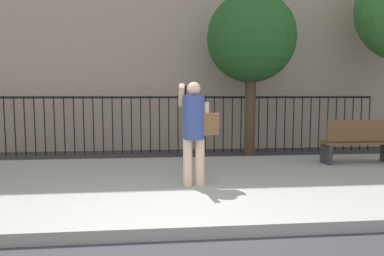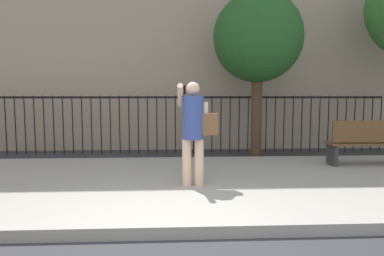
% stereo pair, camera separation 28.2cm
% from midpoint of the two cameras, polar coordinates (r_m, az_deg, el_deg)
% --- Properties ---
extents(ground_plane, '(60.00, 60.00, 0.00)m').
position_cam_midpoint_polar(ground_plane, '(4.12, -2.17, -17.83)').
color(ground_plane, '#333338').
extents(sidewalk, '(28.00, 4.40, 0.15)m').
position_cam_midpoint_polar(sidewalk, '(6.19, -2.45, -9.09)').
color(sidewalk, '#9E9B93').
rests_on(sidewalk, ground).
extents(iron_fence, '(12.03, 0.04, 1.60)m').
position_cam_midpoint_polar(iron_fence, '(9.71, -2.66, 1.87)').
color(iron_fence, black).
rests_on(iron_fence, ground).
extents(pedestrian_on_phone, '(0.66, 0.49, 1.68)m').
position_cam_midpoint_polar(pedestrian_on_phone, '(5.62, 1.86, 0.32)').
color(pedestrian_on_phone, beige).
rests_on(pedestrian_on_phone, sidewalk).
extents(street_bench, '(1.60, 0.45, 0.95)m').
position_cam_midpoint_polar(street_bench, '(8.23, 27.48, -1.98)').
color(street_bench, brown).
rests_on(street_bench, sidewalk).
extents(street_tree_far, '(2.29, 2.29, 4.23)m').
position_cam_midpoint_polar(street_tree_far, '(9.38, 11.53, 14.10)').
color(street_tree_far, '#4C3823').
rests_on(street_tree_far, ground).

